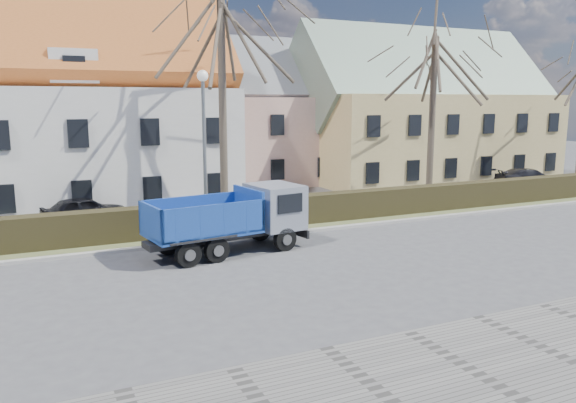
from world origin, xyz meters
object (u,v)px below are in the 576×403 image
dump_truck (222,221)px  parked_car_a (84,210)px  streetlight (205,150)px  parked_car_b (529,178)px  cart_frame (149,241)px

dump_truck → parked_car_a: dump_truck is taller
dump_truck → streetlight: (0.60, 4.16, 2.22)m
streetlight → parked_car_a: streetlight is taller
streetlight → parked_car_b: (22.37, 2.68, -2.82)m
cart_frame → parked_car_a: 5.85m
streetlight → cart_frame: streetlight is taller
dump_truck → streetlight: 4.75m
cart_frame → parked_car_a: size_ratio=0.16×
dump_truck → cart_frame: bearing=131.8°
dump_truck → parked_car_a: bearing=110.5°
streetlight → parked_car_b: streetlight is taller
parked_car_a → streetlight: bearing=-136.6°
cart_frame → parked_car_b: 25.78m
streetlight → cart_frame: 4.87m
cart_frame → parked_car_b: (25.31, 4.89, 0.37)m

